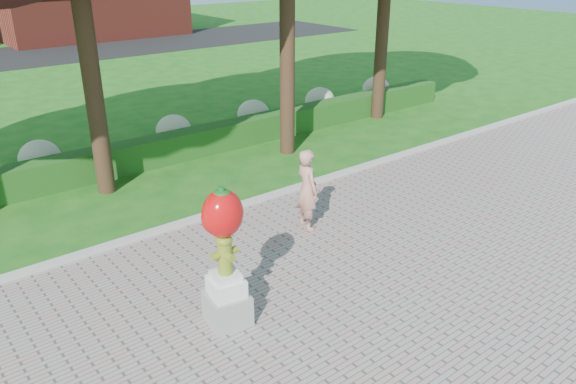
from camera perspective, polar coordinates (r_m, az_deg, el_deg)
name	(u,v)px	position (r m, az deg, el deg)	size (l,w,h in m)	color
ground	(320,260)	(11.33, 3.24, -6.89)	(100.00, 100.00, 0.00)	#165214
walkway	(497,366)	(9.28, 20.45, -16.25)	(40.00, 14.00, 0.04)	gray
curb	(237,207)	(13.42, -5.22, -1.50)	(40.00, 0.18, 0.15)	#ADADA5
lawn_hedge	(159,150)	(16.58, -12.93, 4.15)	(24.00, 0.70, 0.80)	#1E4714
hydrangea_row	(161,133)	(17.62, -12.75, 5.84)	(20.10, 1.10, 0.99)	#ABAF86
hydrant_sculpture	(225,254)	(8.92, -6.45, -6.24)	(0.76, 0.76, 2.43)	gray
woman	(307,190)	(12.10, 1.95, 0.24)	(0.66, 0.44, 1.82)	tan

